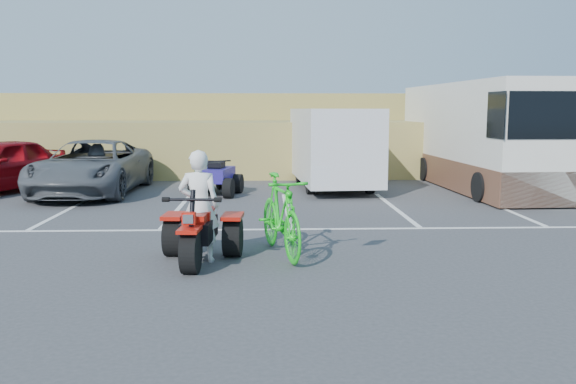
{
  "coord_description": "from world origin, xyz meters",
  "views": [
    {
      "loc": [
        -0.53,
        -9.94,
        2.48
      ],
      "look_at": [
        -0.13,
        0.8,
        1.0
      ],
      "focal_mm": 38.0,
      "sensor_mm": 36.0,
      "label": 1
    }
  ],
  "objects_px": {
    "rider": "(199,206)",
    "green_dirt_bike": "(281,215)",
    "grey_pickup": "(92,167)",
    "quad_atv_green": "(213,192)",
    "red_trike_atv": "(199,263)",
    "quad_atv_blue": "(217,195)",
    "cargo_trailer": "(333,145)",
    "rv_motorhome": "(477,143)"
  },
  "relations": [
    {
      "from": "red_trike_atv",
      "to": "quad_atv_green",
      "type": "height_order",
      "value": "red_trike_atv"
    },
    {
      "from": "rider",
      "to": "green_dirt_bike",
      "type": "height_order",
      "value": "rider"
    },
    {
      "from": "grey_pickup",
      "to": "rv_motorhome",
      "type": "relative_size",
      "value": 0.62
    },
    {
      "from": "quad_atv_green",
      "to": "quad_atv_blue",
      "type": "bearing_deg",
      "value": -101.31
    },
    {
      "from": "green_dirt_bike",
      "to": "rv_motorhome",
      "type": "height_order",
      "value": "rv_motorhome"
    },
    {
      "from": "cargo_trailer",
      "to": "rider",
      "type": "bearing_deg",
      "value": -112.79
    },
    {
      "from": "green_dirt_bike",
      "to": "rider",
      "type": "bearing_deg",
      "value": -179.06
    },
    {
      "from": "rider",
      "to": "green_dirt_bike",
      "type": "relative_size",
      "value": 0.79
    },
    {
      "from": "red_trike_atv",
      "to": "grey_pickup",
      "type": "distance_m",
      "value": 9.21
    },
    {
      "from": "rider",
      "to": "quad_atv_blue",
      "type": "bearing_deg",
      "value": -83.32
    },
    {
      "from": "cargo_trailer",
      "to": "quad_atv_green",
      "type": "distance_m",
      "value": 3.99
    },
    {
      "from": "rv_motorhome",
      "to": "rider",
      "type": "bearing_deg",
      "value": -132.36
    },
    {
      "from": "green_dirt_bike",
      "to": "quad_atv_blue",
      "type": "height_order",
      "value": "green_dirt_bike"
    },
    {
      "from": "rv_motorhome",
      "to": "quad_atv_blue",
      "type": "distance_m",
      "value": 8.35
    },
    {
      "from": "cargo_trailer",
      "to": "quad_atv_green",
      "type": "bearing_deg",
      "value": -171.74
    },
    {
      "from": "rider",
      "to": "quad_atv_green",
      "type": "xyz_separation_m",
      "value": [
        -0.49,
        8.37,
        -0.91
      ]
    },
    {
      "from": "grey_pickup",
      "to": "quad_atv_green",
      "type": "height_order",
      "value": "grey_pickup"
    },
    {
      "from": "cargo_trailer",
      "to": "quad_atv_blue",
      "type": "relative_size",
      "value": 3.32
    },
    {
      "from": "rv_motorhome",
      "to": "quad_atv_blue",
      "type": "height_order",
      "value": "rv_motorhome"
    },
    {
      "from": "rider",
      "to": "red_trike_atv",
      "type": "bearing_deg",
      "value": 90.0
    },
    {
      "from": "grey_pickup",
      "to": "quad_atv_blue",
      "type": "distance_m",
      "value": 3.77
    },
    {
      "from": "cargo_trailer",
      "to": "rv_motorhome",
      "type": "xyz_separation_m",
      "value": [
        4.57,
        0.1,
        0.06
      ]
    },
    {
      "from": "red_trike_atv",
      "to": "quad_atv_blue",
      "type": "xyz_separation_m",
      "value": [
        -0.31,
        7.79,
        0.0
      ]
    },
    {
      "from": "cargo_trailer",
      "to": "quad_atv_green",
      "type": "height_order",
      "value": "cargo_trailer"
    },
    {
      "from": "red_trike_atv",
      "to": "quad_atv_green",
      "type": "distance_m",
      "value": 8.54
    },
    {
      "from": "rider",
      "to": "quad_atv_blue",
      "type": "xyz_separation_m",
      "value": [
        -0.32,
        7.64,
        -0.91
      ]
    },
    {
      "from": "rider",
      "to": "quad_atv_blue",
      "type": "distance_m",
      "value": 7.7
    },
    {
      "from": "rider",
      "to": "rv_motorhome",
      "type": "bearing_deg",
      "value": -125.72
    },
    {
      "from": "red_trike_atv",
      "to": "green_dirt_bike",
      "type": "xyz_separation_m",
      "value": [
        1.34,
        0.5,
        0.69
      ]
    },
    {
      "from": "red_trike_atv",
      "to": "cargo_trailer",
      "type": "xyz_separation_m",
      "value": [
        3.2,
        9.29,
        1.34
      ]
    },
    {
      "from": "red_trike_atv",
      "to": "rider",
      "type": "distance_m",
      "value": 0.92
    },
    {
      "from": "quad_atv_blue",
      "to": "quad_atv_green",
      "type": "bearing_deg",
      "value": 114.57
    },
    {
      "from": "red_trike_atv",
      "to": "rv_motorhome",
      "type": "bearing_deg",
      "value": 54.69
    },
    {
      "from": "cargo_trailer",
      "to": "quad_atv_green",
      "type": "relative_size",
      "value": 3.56
    },
    {
      "from": "green_dirt_bike",
      "to": "grey_pickup",
      "type": "bearing_deg",
      "value": 110.45
    },
    {
      "from": "green_dirt_bike",
      "to": "cargo_trailer",
      "type": "relative_size",
      "value": 0.42
    },
    {
      "from": "green_dirt_bike",
      "to": "quad_atv_blue",
      "type": "distance_m",
      "value": 7.51
    },
    {
      "from": "red_trike_atv",
      "to": "cargo_trailer",
      "type": "distance_m",
      "value": 9.92
    },
    {
      "from": "red_trike_atv",
      "to": "green_dirt_bike",
      "type": "bearing_deg",
      "value": 24.78
    },
    {
      "from": "cargo_trailer",
      "to": "rv_motorhome",
      "type": "height_order",
      "value": "rv_motorhome"
    },
    {
      "from": "rv_motorhome",
      "to": "quad_atv_blue",
      "type": "xyz_separation_m",
      "value": [
        -8.07,
        -1.6,
        -1.39
      ]
    },
    {
      "from": "quad_atv_green",
      "to": "cargo_trailer",
      "type": "bearing_deg",
      "value": -12.78
    }
  ]
}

